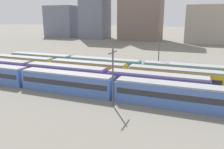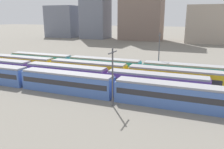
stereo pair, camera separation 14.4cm
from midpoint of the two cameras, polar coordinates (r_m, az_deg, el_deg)
The scene contains 9 objects.
ground_plane at distance 58.78m, azimuth -21.48°, elevation 0.11°, with size 600.00×600.00×0.00m, color slate.
train_track_0 at distance 37.82m, azimuth 0.67°, elevation -3.43°, with size 74.70×3.06×3.75m.
train_track_1 at distance 48.04m, azimuth -11.72°, elevation 0.14°, with size 55.80×3.06×3.75m.
train_track_2 at distance 45.79m, azimuth 15.18°, elevation -0.77°, with size 93.60×3.06×3.75m.
train_track_3 at distance 52.03m, azimuth 7.50°, elevation 1.41°, with size 74.70×3.06×3.75m.
catenary_pole_0 at distance 34.02m, azimuth 0.09°, elevation 0.02°, with size 0.24×3.20×9.00m.
catenary_pole_3 at distance 53.41m, azimuth 11.70°, elevation 5.58°, with size 0.24×3.20×10.05m.
distant_building_0 at distance 160.58m, azimuth -12.64°, elevation 12.92°, with size 20.44×13.41×20.69m, color slate.
distant_building_3 at distance 133.62m, azimuth 23.75°, elevation 11.60°, with size 25.33×19.72×19.50m, color #A89989.
Camera 1 is at (39.34, -33.71, 13.47)m, focal length 36.13 mm.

